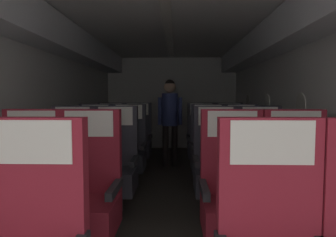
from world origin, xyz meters
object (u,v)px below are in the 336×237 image
flight_attendant (170,113)px  seat_b_right_aisle (298,198)px  seat_e_right_aisle (230,142)px  seat_b_left_aisle (87,197)px  seat_c_left_aisle (114,167)px  seat_b_right_window (233,198)px  seat_d_right_window (208,152)px  seat_d_left_aisle (128,151)px  seat_e_left_window (110,141)px  seat_c_right_window (216,168)px  seat_c_left_window (71,167)px  seat_d_left_window (94,151)px  seat_e_right_window (201,142)px  seat_d_right_aisle (242,152)px  seat_e_left_aisle (137,141)px  seat_b_left_window (28,196)px

flight_attendant → seat_b_right_aisle: bearing=-84.0°
seat_e_right_aisle → seat_b_left_aisle: bearing=-118.9°
seat_b_right_aisle → seat_b_left_aisle: bearing=-179.5°
seat_c_left_aisle → seat_b_right_window: bearing=-40.8°
seat_d_right_window → seat_e_right_aisle: same height
seat_d_left_aisle → seat_d_right_window: 1.11m
flight_attendant → seat_e_left_window: bearing=-177.7°
seat_b_left_aisle → seat_c_left_aisle: same height
seat_c_right_window → seat_e_left_window: bearing=129.4°
seat_c_left_window → seat_e_right_aisle: same height
seat_c_left_window → seat_e_left_window: 1.92m
seat_d_right_window → flight_attendant: flight_attendant is taller
seat_d_left_window → seat_e_right_window: bearing=31.6°
seat_c_left_window → seat_e_left_window: (0.00, 1.92, 0.00)m
seat_b_left_aisle → seat_c_right_window: size_ratio=1.00×
seat_e_left_window → seat_e_right_aisle: same height
seat_b_right_aisle → seat_c_left_window: size_ratio=1.00×
seat_b_right_window → seat_c_left_aisle: (-1.09, 0.94, 0.00)m
seat_d_left_window → flight_attendant: bearing=50.2°
seat_d_right_window → seat_c_left_window: bearing=-148.8°
seat_c_right_window → seat_d_right_aisle: same height
seat_d_left_window → seat_e_right_window: (1.57, 0.96, 0.00)m
seat_e_left_aisle → flight_attendant: bearing=25.5°
seat_d_left_aisle → seat_e_left_window: (-0.46, 0.95, 0.00)m
seat_d_left_window → seat_e_left_aisle: (0.47, 0.97, 0.00)m
flight_attendant → seat_b_left_window: bearing=-120.1°
seat_b_left_aisle → seat_d_left_window: (-0.47, 1.89, 0.00)m
seat_b_right_aisle → seat_b_right_window: bearing=-179.8°
seat_b_left_window → flight_attendant: size_ratio=0.74×
seat_b_right_window → seat_e_right_window: same height
seat_c_left_window → seat_d_left_window: same height
seat_c_left_window → seat_b_left_window: bearing=-89.5°
seat_c_left_window → seat_d_right_window: bearing=31.2°
seat_d_left_window → flight_attendant: 1.67m
seat_c_left_window → seat_d_left_aisle: (0.46, 0.97, 0.00)m
seat_c_left_aisle → seat_e_right_window: bearing=60.2°
seat_b_right_window → seat_e_right_window: (-0.00, 2.84, 0.00)m
seat_b_left_window → seat_d_right_aisle: size_ratio=1.00×
seat_c_left_window → seat_c_right_window: bearing=0.6°
seat_d_right_aisle → seat_d_left_aisle: bearing=179.9°
seat_b_left_window → flight_attendant: (1.01, 3.12, 0.46)m
seat_b_right_aisle → seat_e_right_window: size_ratio=1.00×
seat_c_left_window → seat_e_right_aisle: size_ratio=1.00×
seat_d_left_window → seat_d_right_window: bearing=0.3°
seat_d_left_window → seat_e_right_aisle: bearing=25.4°
seat_c_left_aisle → seat_d_right_window: same height
seat_b_left_window → seat_c_left_aisle: size_ratio=1.00×
seat_b_right_window → seat_e_left_aisle: (-1.10, 2.84, 0.00)m
seat_d_left_window → seat_d_right_window: (1.58, 0.01, 0.00)m
seat_c_left_aisle → seat_d_right_aisle: same height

